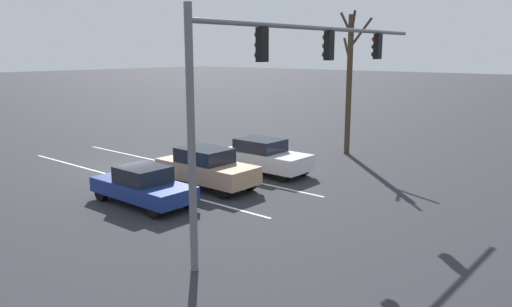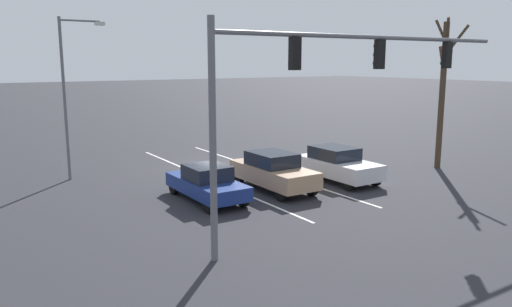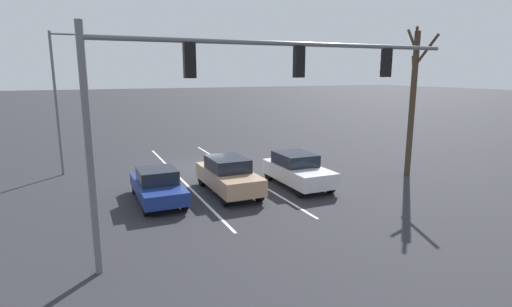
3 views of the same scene
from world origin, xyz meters
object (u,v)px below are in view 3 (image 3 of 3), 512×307
object	(u,v)px
car_silver_leftlane_front	(297,170)
bare_tree_near	(413,98)
traffic_signal_gantry	(233,85)
car_navy_rightlane_front	(158,185)
street_lamp_right_shoulder	(60,93)
car_tan_midlane_front	(228,175)

from	to	relation	value
car_silver_leftlane_front	bare_tree_near	size ratio (longest dim) A/B	0.56
car_silver_leftlane_front	traffic_signal_gantry	size ratio (longest dim) A/B	0.35
car_navy_rightlane_front	traffic_signal_gantry	size ratio (longest dim) A/B	0.35
car_silver_leftlane_front	bare_tree_near	xyz separation A→B (m)	(-6.45, 0.67, 3.34)
car_navy_rightlane_front	car_silver_leftlane_front	bearing A→B (deg)	177.00
street_lamp_right_shoulder	bare_tree_near	distance (m)	18.43
car_tan_midlane_front	traffic_signal_gantry	xyz separation A→B (m)	(1.86, 5.57, 4.26)
car_silver_leftlane_front	bare_tree_near	bearing A→B (deg)	174.11
car_silver_leftlane_front	car_tan_midlane_front	world-z (taller)	car_tan_midlane_front
traffic_signal_gantry	street_lamp_right_shoulder	size ratio (longest dim) A/B	1.62
street_lamp_right_shoulder	car_navy_rightlane_front	bearing A→B (deg)	118.09
car_navy_rightlane_front	car_silver_leftlane_front	xyz separation A→B (m)	(-6.67, 0.35, 0.09)
street_lamp_right_shoulder	bare_tree_near	world-z (taller)	bare_tree_near
car_navy_rightlane_front	car_tan_midlane_front	distance (m)	3.21
car_navy_rightlane_front	bare_tree_near	distance (m)	13.60
car_navy_rightlane_front	bare_tree_near	world-z (taller)	bare_tree_near
car_silver_leftlane_front	traffic_signal_gantry	world-z (taller)	traffic_signal_gantry
car_navy_rightlane_front	street_lamp_right_shoulder	xyz separation A→B (m)	(3.60, -6.74, 3.68)
car_navy_rightlane_front	car_silver_leftlane_front	size ratio (longest dim) A/B	1.00
car_silver_leftlane_front	traffic_signal_gantry	distance (m)	8.65
street_lamp_right_shoulder	bare_tree_near	xyz separation A→B (m)	(-16.72, 7.76, -0.24)
car_navy_rightlane_front	car_tan_midlane_front	xyz separation A→B (m)	(-3.20, 0.06, 0.12)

